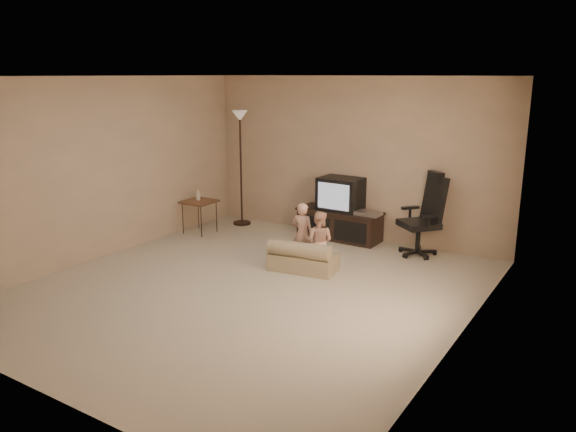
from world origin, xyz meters
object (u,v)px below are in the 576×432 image
object	(u,v)px
floor_lamp	(240,142)
toddler_left	(303,234)
child_sofa	(302,258)
tv_stand	(340,214)
toddler_right	(319,241)
side_table	(199,202)
office_chair	(423,226)

from	to	relation	value
floor_lamp	toddler_left	distance (m)	2.53
toddler_left	child_sofa	bearing A→B (deg)	115.31
tv_stand	floor_lamp	size ratio (longest dim) A/B	0.71
tv_stand	toddler_right	bearing A→B (deg)	-71.98
tv_stand	child_sofa	distance (m)	1.63
side_table	toddler_left	size ratio (longest dim) A/B	0.84
office_chair	toddler_right	world-z (taller)	office_chair
side_table	child_sofa	size ratio (longest dim) A/B	0.78
toddler_left	tv_stand	bearing A→B (deg)	-89.71
office_chair	side_table	world-z (taller)	office_chair
side_table	child_sofa	xyz separation A→B (m)	(2.36, -0.68, -0.35)
side_table	toddler_right	size ratio (longest dim) A/B	0.90
toddler_right	office_chair	bearing A→B (deg)	-135.33
tv_stand	toddler_right	distance (m)	1.53
tv_stand	office_chair	world-z (taller)	office_chair
floor_lamp	toddler_left	bearing A→B (deg)	-32.41
tv_stand	office_chair	distance (m)	1.37
toddler_left	toddler_right	xyz separation A→B (m)	(0.31, -0.10, -0.03)
tv_stand	side_table	xyz separation A→B (m)	(-2.09, -0.92, 0.11)
office_chair	child_sofa	size ratio (longest dim) A/B	1.30
child_sofa	toddler_left	distance (m)	0.37
office_chair	floor_lamp	bearing A→B (deg)	-139.81
office_chair	child_sofa	world-z (taller)	office_chair
toddler_left	toddler_right	distance (m)	0.33
office_chair	toddler_left	world-z (taller)	office_chair
side_table	child_sofa	distance (m)	2.48
child_sofa	toddler_right	distance (m)	0.32
side_table	floor_lamp	size ratio (longest dim) A/B	0.37
floor_lamp	tv_stand	bearing A→B (deg)	3.43
floor_lamp	toddler_right	size ratio (longest dim) A/B	2.40
tv_stand	child_sofa	bearing A→B (deg)	-79.16
office_chair	toddler_left	size ratio (longest dim) A/B	1.40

